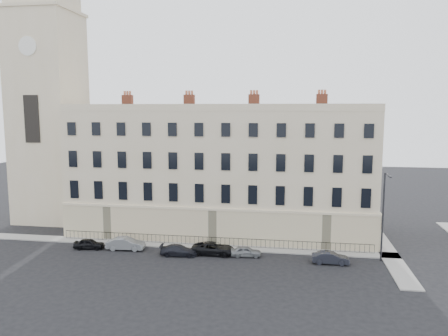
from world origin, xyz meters
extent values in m
plane|color=black|center=(0.00, 0.00, 0.00)|extent=(160.00, 160.00, 0.00)
cube|color=beige|center=(-6.00, 12.00, 7.50)|extent=(36.00, 12.00, 15.00)
cube|color=beige|center=(-6.00, 5.92, 2.00)|extent=(36.10, 0.18, 4.00)
cube|color=beige|center=(12.08, 12.00, 2.00)|extent=(0.18, 12.10, 4.00)
cube|color=beige|center=(-6.00, 6.15, 15.40)|extent=(36.00, 0.35, 0.80)
cube|color=beige|center=(11.85, 12.00, 15.40)|extent=(0.35, 12.00, 0.80)
cube|color=brown|center=(-18.00, 12.00, 16.00)|extent=(1.30, 0.70, 2.00)
cube|color=brown|center=(-10.00, 12.00, 16.00)|extent=(1.30, 0.70, 2.00)
cube|color=brown|center=(-2.00, 12.00, 16.00)|extent=(1.30, 0.70, 2.00)
cube|color=brown|center=(6.00, 12.00, 16.00)|extent=(1.30, 0.70, 2.00)
cube|color=beige|center=(-30.00, 14.00, 14.00)|extent=(8.00, 8.00, 28.00)
cylinder|color=white|center=(-30.00, 9.94, 23.00)|extent=(2.40, 0.14, 2.40)
cube|color=gray|center=(-10.00, 5.00, 0.06)|extent=(48.00, 2.00, 0.12)
cube|color=gray|center=(13.00, 8.00, 0.06)|extent=(2.00, 24.00, 0.12)
cube|color=black|center=(-6.00, 5.40, 1.02)|extent=(35.00, 0.04, 0.04)
cube|color=black|center=(-6.00, 5.40, 0.12)|extent=(35.00, 0.04, 0.04)
imported|color=black|center=(-19.13, 2.36, 0.56)|extent=(3.45, 1.77, 1.12)
imported|color=slate|center=(-15.03, 2.70, 0.68)|extent=(4.21, 1.71, 1.36)
imported|color=black|center=(-8.82, 1.75, 0.57)|extent=(4.00, 1.84, 1.13)
imported|color=black|center=(-5.28, 2.68, 0.64)|extent=(4.61, 2.17, 1.28)
imported|color=slate|center=(-1.84, 2.54, 0.54)|extent=(3.32, 1.65, 1.09)
imported|color=#20222B|center=(6.67, 1.72, 0.60)|extent=(3.65, 1.28, 1.20)
cylinder|color=#27272B|center=(11.77, 3.35, 4.52)|extent=(0.18, 0.18, 9.03)
cylinder|color=#27272B|center=(11.87, 2.57, 8.92)|extent=(0.33, 1.69, 0.11)
cube|color=#27272B|center=(11.97, 1.79, 8.86)|extent=(0.27, 0.59, 0.14)
camera|label=1|loc=(2.80, -41.05, 15.20)|focal=35.00mm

